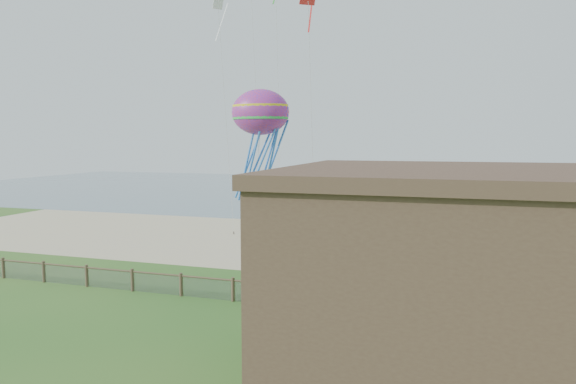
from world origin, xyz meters
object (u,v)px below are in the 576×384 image
(motel, at_px, (534,298))
(picnic_table, at_px, (313,309))
(octopus_kite, at_px, (260,143))
(chainlink_fence, at_px, (233,291))

(motel, xyz_separation_m, picnic_table, (-8.49, 6.00, -3.11))
(octopus_kite, bearing_deg, chainlink_fence, -104.30)
(chainlink_fence, xyz_separation_m, octopus_kite, (-1.03, 6.88, 7.56))
(octopus_kite, bearing_deg, motel, -67.50)
(picnic_table, relative_size, octopus_kite, 0.24)
(motel, distance_m, picnic_table, 10.85)
(motel, bearing_deg, picnic_table, 144.74)
(chainlink_fence, relative_size, octopus_kite, 4.82)
(chainlink_fence, height_order, picnic_table, chainlink_fence)
(chainlink_fence, xyz_separation_m, motel, (13.00, -7.00, 2.95))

